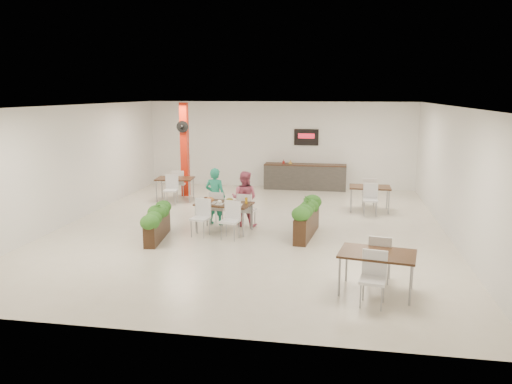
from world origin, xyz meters
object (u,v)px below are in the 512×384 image
side_table_a (175,181)px  side_table_c (377,259)px  diner_woman (244,199)px  planter_right (307,217)px  main_table (224,207)px  diner_man (215,196)px  planter_left (157,220)px  service_counter (305,176)px  side_table_b (370,190)px  red_column (185,149)px

side_table_a → side_table_c: same height
diner_woman → planter_right: diner_woman is taller
diner_woman → main_table: bearing=66.9°
planter_right → side_table_a: size_ratio=1.18×
diner_man → planter_left: size_ratio=0.91×
service_counter → main_table: 6.30m
service_counter → side_table_b: service_counter is taller
red_column → planter_right: 6.34m
red_column → service_counter: size_ratio=1.07×
red_column → main_table: red_column is taller
side_table_b → red_column: bearing=169.1°
diner_man → side_table_c: 5.75m
red_column → planter_right: (4.51, -4.30, -1.14)m
red_column → diner_man: red_column is taller
diner_man → planter_left: 1.95m
planter_left → planter_right: planter_right is taller
red_column → side_table_c: 9.80m
main_table → side_table_a: bearing=125.8°
diner_man → side_table_c: bearing=143.3°
service_counter → planter_left: bearing=-113.5°
diner_woman → side_table_c: bearing=137.0°
side_table_a → planter_left: bearing=-82.1°
diner_man → side_table_a: 3.48m
planter_left → main_table: bearing=34.0°
diner_woman → planter_right: bearing=166.1°
diner_woman → side_table_c: 5.22m
planter_left → side_table_a: bearing=103.3°
side_table_b → side_table_c: bearing=-91.3°
side_table_a → side_table_c: bearing=-53.9°
diner_man → diner_woman: bearing=-171.0°
side_table_c → red_column: bearing=137.7°
side_table_a → side_table_c: size_ratio=0.99×
service_counter → side_table_c: service_counter is taller
planter_right → side_table_c: planter_right is taller
planter_right → main_table: bearing=177.9°
planter_left → planter_right: bearing=14.0°
side_table_a → side_table_b: 6.31m
side_table_a → planter_right: bearing=-42.7°
diner_woman → planter_right: (1.73, -0.73, -0.24)m
planter_left → side_table_a: side_table_a is taller
planter_left → red_column: bearing=100.2°
red_column → main_table: (2.37, -4.23, -1.01)m
diner_man → side_table_b: (4.20, 2.34, -0.15)m
planter_left → side_table_c: 5.64m
planter_right → side_table_b: 3.50m
planter_left → service_counter: bearing=66.5°
diner_woman → side_table_c: size_ratio=0.89×
side_table_b → diner_woman: bearing=-145.1°
red_column → planter_left: 5.40m
planter_right → side_table_a: planter_right is taller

